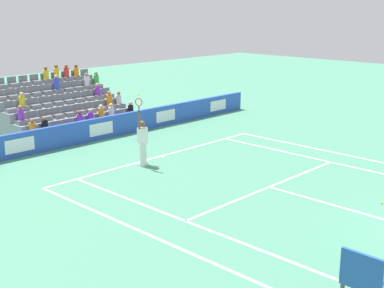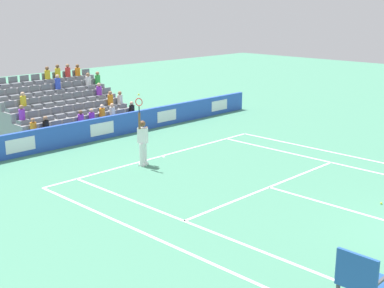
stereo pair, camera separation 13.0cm
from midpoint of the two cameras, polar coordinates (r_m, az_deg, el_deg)
name	(u,v)px [view 1 (the left image)]	position (r m, az deg, el deg)	size (l,w,h in m)	color
line_baseline	(161,156)	(21.97, -3.54, -1.31)	(10.97, 0.10, 0.01)	white
line_service	(269,187)	(18.48, 8.11, -4.59)	(8.23, 0.10, 0.01)	white
line_centre_service	(355,211)	(16.94, 16.94, -6.93)	(0.10, 6.40, 0.01)	white
line_singles_sideline_left	(197,225)	(15.24, 0.26, -8.74)	(0.10, 11.89, 0.01)	white
line_singles_sideline_right	(341,164)	(21.60, 15.54, -2.13)	(0.10, 11.89, 0.01)	white
line_doubles_sideline_left	(161,240)	(14.37, -3.58, -10.29)	(0.10, 11.89, 0.01)	white
line_doubles_sideline_right	(358,157)	(22.77, 17.20, -1.38)	(0.10, 11.89, 0.01)	white
line_centre_mark	(162,157)	(21.89, -3.36, -1.36)	(0.10, 0.20, 0.01)	white
sponsor_barrier	(100,128)	(24.96, -10.01, 1.65)	(20.47, 0.22, 1.02)	blue
tennis_player	(143,141)	(20.52, -5.51, 0.35)	(0.54, 0.43, 2.85)	white
stadium_stand	(58,111)	(27.80, -14.37, 3.43)	(6.20, 4.75, 3.01)	gray
loose_tennis_ball	(381,203)	(17.81, 19.49, -5.98)	(0.07, 0.07, 0.07)	#D1E533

